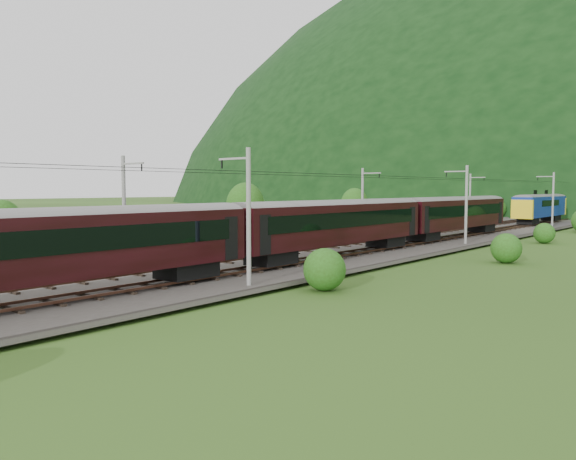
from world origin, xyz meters
The scene contains 14 objects.
ground centered at (0.00, 0.00, 0.00)m, with size 600.00×600.00×0.00m, color #2C4917.
railbed centered at (0.00, 10.00, 0.15)m, with size 14.00×220.00×0.30m, color #38332D.
track_left centered at (-2.40, 10.00, 0.37)m, with size 2.40×220.00×0.27m.
track_right centered at (2.40, 10.00, 0.37)m, with size 2.40×220.00×0.27m.
catenary_left centered at (-6.12, 32.00, 4.50)m, with size 2.54×192.28×8.00m.
catenary_right centered at (6.12, 32.00, 4.50)m, with size 2.54×192.28×8.00m.
overhead_wires centered at (0.00, 10.00, 7.10)m, with size 4.83×198.00×0.03m.
mountain_ridge centered at (-120.00, 300.00, 0.00)m, with size 336.00×280.00×132.00m, color black.
train centered at (2.40, 2.16, 3.69)m, with size 3.13×150.04×5.46m.
hazard_post_near centered at (-0.60, 36.74, 0.98)m, with size 0.15×0.15×1.36m, color red.
hazard_post_far centered at (0.14, 56.88, 0.95)m, with size 0.14×0.14×1.30m, color red.
signal centered at (-4.15, 34.53, 1.74)m, with size 0.27×0.27×2.45m.
vegetation_left centered at (-14.30, 27.19, 2.47)m, with size 13.21×140.83×6.68m.
vegetation_right centered at (11.04, 15.80, 1.26)m, with size 6.56×101.15×2.96m.
Camera 1 is at (28.71, -23.52, 5.94)m, focal length 35.00 mm.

